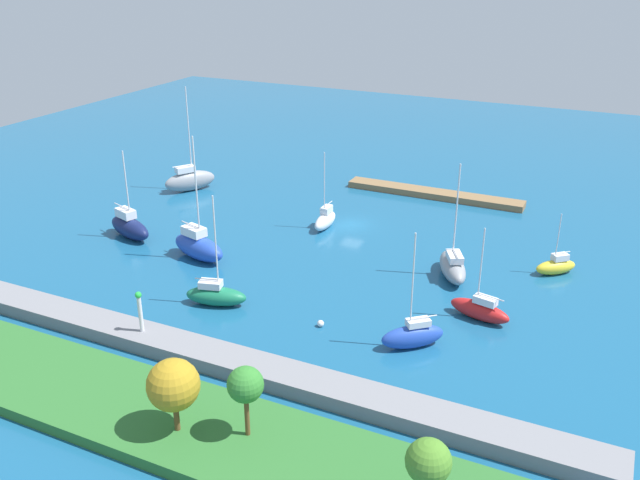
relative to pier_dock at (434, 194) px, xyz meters
name	(u,v)px	position (x,y,z in m)	size (l,w,h in m)	color
water	(352,224)	(6.13, 14.15, -0.43)	(160.00, 160.00, 0.00)	#19567F
pier_dock	(434,194)	(0.00, 0.00, 0.00)	(24.22, 2.75, 0.86)	olive
breakwater	(197,352)	(6.13, 47.05, 0.20)	(65.97, 3.29, 1.25)	gray
shoreline_park	(134,408)	(6.13, 54.96, 0.04)	(60.99, 8.85, 0.93)	#2D6B2D
harbor_beacon	(140,309)	(11.65, 47.05, 2.97)	(0.56, 0.56, 3.73)	silver
park_tree_mideast	(245,385)	(-3.13, 54.36, 4.47)	(2.46, 2.46, 5.25)	brown
park_tree_midwest	(173,385)	(1.46, 55.97, 4.11)	(3.59, 3.59, 5.42)	brown
park_tree_center	(428,462)	(-16.11, 56.40, 4.64)	(2.62, 2.62, 5.50)	brown
sailboat_gray_off_beacon	(453,266)	(-8.81, 23.16, 0.81)	(5.14, 7.21, 12.02)	gray
sailboat_blue_near_pier	(198,246)	(17.43, 30.47, 1.04)	(7.76, 4.52, 13.73)	#2347B2
sailboat_green_along_channel	(216,295)	(9.90, 38.52, 0.60)	(6.22, 3.60, 10.99)	#19724C
sailboat_yellow_far_north	(556,266)	(-18.33, 17.76, 0.45)	(4.47, 4.21, 6.69)	yellow
sailboat_white_inner_mooring	(325,220)	(8.67, 16.56, 0.64)	(1.68, 5.08, 9.55)	white
sailboat_red_outer_mooring	(480,309)	(-13.36, 30.54, 0.56)	(5.99, 2.94, 8.89)	red
sailboat_navy_lone_south	(129,226)	(28.10, 29.01, 0.94)	(7.41, 4.46, 10.54)	#141E4C
sailboat_gray_center_basin	(190,180)	(31.64, 12.02, 1.12)	(5.76, 7.34, 14.42)	gray
sailboat_blue_mid_basin	(413,335)	(-9.31, 37.69, 0.70)	(5.35, 4.93, 10.53)	#2347B2
mooring_buoy_white	(321,323)	(-0.83, 37.98, -0.12)	(0.61, 0.61, 0.61)	white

